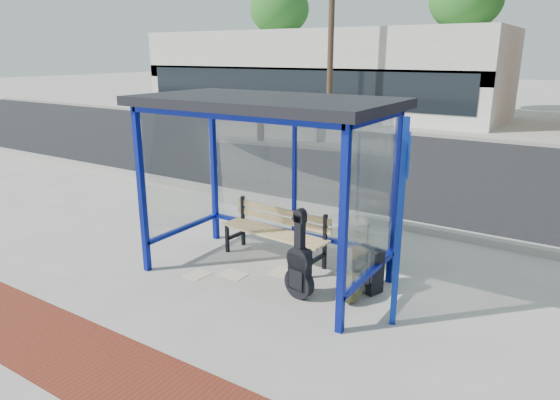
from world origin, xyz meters
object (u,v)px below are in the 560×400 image
Objects in this scene: suitcase at (368,270)px; backpack at (350,289)px; bench at (276,230)px; guitar_bag at (299,268)px.

backpack is at bearing -76.87° from suitcase.
bench is at bearing -168.93° from suitcase.
guitar_bag reaches higher than suitcase.
suitcase is (0.63, 0.65, -0.11)m from guitar_bag.
guitar_bag is at bearing -114.83° from suitcase.
bench is 1.57m from suitcase.
suitcase is 0.43m from backpack.
backpack is at bearing -18.91° from bench.
guitar_bag is 2.93× the size of backpack.
guitar_bag is 0.91m from suitcase.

